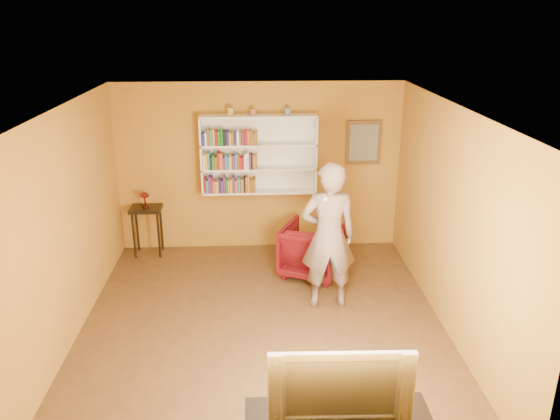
% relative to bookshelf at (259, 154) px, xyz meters
% --- Properties ---
extents(room_shell, '(5.30, 5.80, 2.88)m').
position_rel_bookshelf_xyz_m(room_shell, '(0.00, -2.41, -0.58)').
color(room_shell, '#4B3118').
rests_on(room_shell, ground).
extents(bookshelf, '(1.80, 0.29, 1.23)m').
position_rel_bookshelf_xyz_m(bookshelf, '(0.00, 0.00, 0.00)').
color(bookshelf, white).
rests_on(bookshelf, room_shell).
extents(books_row_lower, '(0.80, 0.19, 0.27)m').
position_rel_bookshelf_xyz_m(books_row_lower, '(-0.46, -0.11, -0.47)').
color(books_row_lower, maroon).
rests_on(books_row_lower, bookshelf).
extents(books_row_middle, '(0.83, 0.19, 0.27)m').
position_rel_bookshelf_xyz_m(books_row_middle, '(-0.46, -0.11, -0.08)').
color(books_row_middle, white).
rests_on(books_row_middle, bookshelf).
extents(books_row_upper, '(0.84, 0.19, 0.26)m').
position_rel_bookshelf_xyz_m(books_row_upper, '(-0.45, -0.11, 0.29)').
color(books_row_upper, navy).
rests_on(books_row_upper, bookshelf).
extents(ornament_left, '(0.09, 0.09, 0.12)m').
position_rel_bookshelf_xyz_m(ornament_left, '(-0.42, -0.06, 0.68)').
color(ornament_left, '#AF9632').
rests_on(ornament_left, bookshelf).
extents(ornament_centre, '(0.07, 0.07, 0.09)m').
position_rel_bookshelf_xyz_m(ornament_centre, '(-0.08, -0.06, 0.67)').
color(ornament_centre, '#A25036').
rests_on(ornament_centre, bookshelf).
extents(ornament_right, '(0.08, 0.08, 0.11)m').
position_rel_bookshelf_xyz_m(ornament_right, '(0.44, -0.06, 0.67)').
color(ornament_right, slate).
rests_on(ornament_right, bookshelf).
extents(framed_painting, '(0.55, 0.05, 0.70)m').
position_rel_bookshelf_xyz_m(framed_painting, '(1.65, 0.05, 0.16)').
color(framed_painting, '#523617').
rests_on(framed_painting, room_shell).
extents(console_table, '(0.49, 0.37, 0.80)m').
position_rel_bookshelf_xyz_m(console_table, '(-1.79, -0.16, -0.94)').
color(console_table, black).
rests_on(console_table, ground).
extents(ruby_lustre, '(0.15, 0.15, 0.25)m').
position_rel_bookshelf_xyz_m(ruby_lustre, '(-1.79, -0.16, -0.62)').
color(ruby_lustre, maroon).
rests_on(ruby_lustre, console_table).
extents(armchair, '(1.11, 1.12, 0.78)m').
position_rel_bookshelf_xyz_m(armchair, '(0.77, -1.00, -1.20)').
color(armchair, '#47050D').
rests_on(armchair, ground).
extents(person, '(0.73, 0.50, 1.96)m').
position_rel_bookshelf_xyz_m(person, '(0.86, -1.91, -0.61)').
color(person, '#766157').
rests_on(person, ground).
extents(game_remote, '(0.04, 0.15, 0.04)m').
position_rel_bookshelf_xyz_m(game_remote, '(0.75, -2.23, 0.03)').
color(game_remote, white).
rests_on(game_remote, person).
extents(television, '(1.17, 0.18, 0.67)m').
position_rel_bookshelf_xyz_m(television, '(0.59, -4.66, -0.71)').
color(television, black).
rests_on(television, tv_cabinet).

